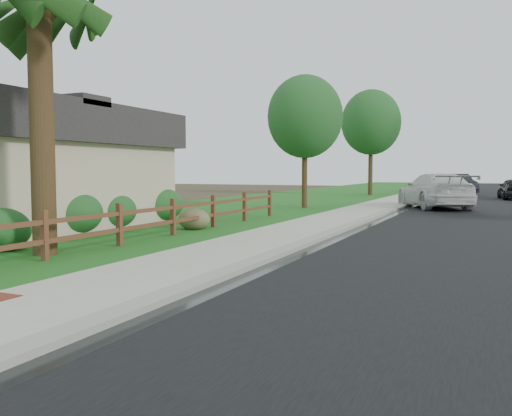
% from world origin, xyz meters
% --- Properties ---
extents(ground, '(120.00, 120.00, 0.00)m').
position_xyz_m(ground, '(0.00, 0.00, 0.00)').
color(ground, '#3D3621').
extents(road, '(8.00, 90.00, 0.02)m').
position_xyz_m(road, '(4.60, 35.00, 0.01)').
color(road, black).
rests_on(road, ground).
extents(curb, '(0.40, 90.00, 0.12)m').
position_xyz_m(curb, '(0.40, 35.00, 0.06)').
color(curb, gray).
rests_on(curb, ground).
extents(wet_gutter, '(0.50, 90.00, 0.00)m').
position_xyz_m(wet_gutter, '(0.75, 35.00, 0.02)').
color(wet_gutter, black).
rests_on(wet_gutter, road).
extents(sidewalk, '(2.20, 90.00, 0.10)m').
position_xyz_m(sidewalk, '(-0.90, 35.00, 0.05)').
color(sidewalk, '#9D9589').
rests_on(sidewalk, ground).
extents(grass_strip, '(1.60, 90.00, 0.06)m').
position_xyz_m(grass_strip, '(-2.80, 35.00, 0.03)').
color(grass_strip, '#175219').
rests_on(grass_strip, ground).
extents(lawn_near, '(9.00, 90.00, 0.04)m').
position_xyz_m(lawn_near, '(-8.00, 35.00, 0.02)').
color(lawn_near, '#175219').
rests_on(lawn_near, ground).
extents(ranch_fence, '(0.12, 16.92, 1.10)m').
position_xyz_m(ranch_fence, '(-3.60, 6.40, 0.62)').
color(ranch_fence, '#482B18').
rests_on(ranch_fence, ground).
extents(palm_tree, '(3.60, 3.60, 6.60)m').
position_xyz_m(palm_tree, '(-4.30, 3.50, 5.52)').
color(palm_tree, '#362116').
rests_on(palm_tree, ground).
extents(white_suv, '(4.67, 6.40, 1.72)m').
position_xyz_m(white_suv, '(2.00, 22.80, 0.88)').
color(white_suv, silver).
rests_on(white_suv, road).
extents(dark_car_far, '(3.39, 5.13, 1.60)m').
position_xyz_m(dark_car_far, '(2.00, 40.21, 0.82)').
color(dark_car_far, black).
rests_on(dark_car_far, road).
extents(boulder, '(1.12, 0.89, 0.70)m').
position_xyz_m(boulder, '(-3.90, 9.29, 0.35)').
color(boulder, brown).
rests_on(boulder, ground).
extents(shrub_a, '(1.59, 1.59, 1.03)m').
position_xyz_m(shrub_a, '(-5.74, 3.59, 0.52)').
color(shrub_a, '#1C4E25').
rests_on(shrub_a, ground).
extents(shrub_b, '(2.03, 2.03, 1.22)m').
position_xyz_m(shrub_b, '(-6.50, 8.39, 0.61)').
color(shrub_b, '#1C4E25').
rests_on(shrub_b, ground).
extents(shrub_c, '(2.14, 2.14, 1.31)m').
position_xyz_m(shrub_c, '(-6.50, 6.69, 0.66)').
color(shrub_c, '#1C4E25').
rests_on(shrub_c, ground).
extents(shrub_d, '(2.55, 2.55, 1.32)m').
position_xyz_m(shrub_d, '(-6.50, 11.03, 0.66)').
color(shrub_d, '#1C4E25').
rests_on(shrub_d, ground).
extents(tree_near_left, '(3.71, 3.71, 6.57)m').
position_xyz_m(tree_near_left, '(-3.90, 20.04, 4.52)').
color(tree_near_left, '#362116').
rests_on(tree_near_left, ground).
extents(tree_mid_left, '(4.43, 4.43, 7.93)m').
position_xyz_m(tree_mid_left, '(-3.90, 35.37, 5.47)').
color(tree_mid_left, '#362116').
rests_on(tree_mid_left, ground).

